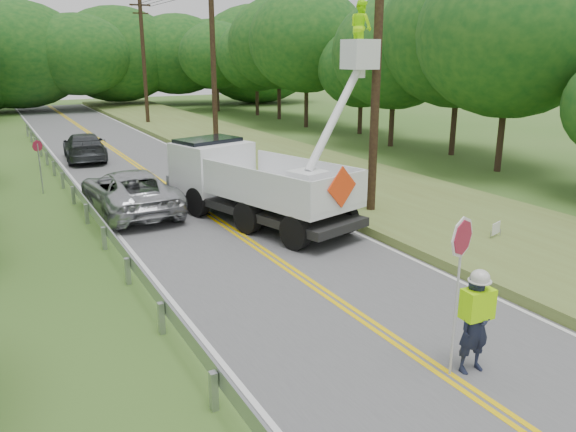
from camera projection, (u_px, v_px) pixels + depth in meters
name	position (u px, v px, depth m)	size (l,w,h in m)	color
ground	(443.00, 374.00, 10.37)	(140.00, 140.00, 0.00)	#35621E
road	(191.00, 203.00, 22.18)	(7.20, 96.00, 0.03)	#555558
guardrail	(79.00, 196.00, 20.96)	(0.18, 48.00, 0.77)	#9A9DA3
utility_poles	(269.00, 62.00, 25.55)	(1.60, 43.30, 10.00)	black
tall_grass_verge	(342.00, 180.00, 25.39)	(7.00, 96.00, 0.30)	#5E6A30
treeline_right	(356.00, 48.00, 37.61)	(10.90, 54.07, 10.56)	#332319
treeline_horizon	(49.00, 55.00, 56.29)	(56.75, 14.29, 11.03)	#114417
flagger	(475.00, 318.00, 10.16)	(1.15, 0.49, 3.02)	#191E33
bucket_truck	(248.00, 172.00, 19.82)	(5.76, 7.94, 7.29)	black
suv_silver	(129.00, 191.00, 20.57)	(2.66, 5.76, 1.60)	#AEB1B6
suv_darkgrey	(84.00, 147.00, 30.72)	(2.06, 5.07, 1.47)	#34383B
stop_sign_permanent	(39.00, 159.00, 23.22)	(0.42, 0.27, 2.25)	#9A9DA3
yard_sign	(496.00, 229.00, 17.06)	(0.50, 0.20, 0.76)	white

